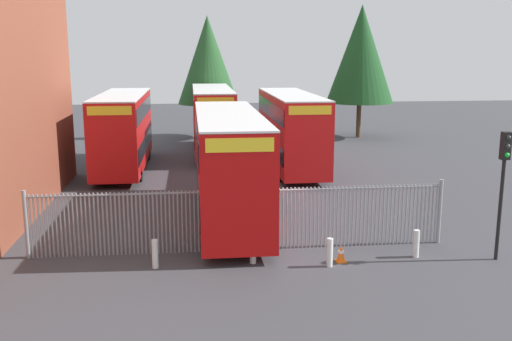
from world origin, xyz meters
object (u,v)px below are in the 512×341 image
object	(u,v)px
traffic_cone_by_gate	(341,253)
double_decker_bus_far_back	(212,118)
bollard_near_right	(330,252)
double_decker_bus_behind_fence_right	(123,128)
bollard_far_right	(416,244)
bollard_near_left	(155,254)
traffic_light_kerbside	(503,172)
double_decker_bus_near_gate	(229,162)
bollard_center_front	(253,249)
double_decker_bus_behind_fence_left	(291,128)

from	to	relation	value
traffic_cone_by_gate	double_decker_bus_far_back	bearing A→B (deg)	99.16
double_decker_bus_far_back	bollard_near_right	world-z (taller)	double_decker_bus_far_back
double_decker_bus_behind_fence_right	bollard_far_right	xyz separation A→B (m)	(11.38, -16.15, -1.95)
double_decker_bus_far_back	bollard_near_left	distance (m)	21.15
traffic_light_kerbside	traffic_cone_by_gate	bearing A→B (deg)	175.91
double_decker_bus_behind_fence_right	bollard_far_right	distance (m)	19.85
double_decker_bus_near_gate	bollard_near_right	xyz separation A→B (m)	(2.87, -5.59, -1.95)
double_decker_bus_near_gate	traffic_light_kerbside	world-z (taller)	double_decker_bus_near_gate
double_decker_bus_near_gate	traffic_light_kerbside	size ratio (longest dim) A/B	2.51
double_decker_bus_far_back	bollard_center_front	bearing A→B (deg)	-88.66
double_decker_bus_behind_fence_left	double_decker_bus_near_gate	bearing A→B (deg)	-112.94
traffic_light_kerbside	double_decker_bus_behind_fence_right	bearing A→B (deg)	129.93
double_decker_bus_behind_fence_left	double_decker_bus_far_back	bearing A→B (deg)	127.91
double_decker_bus_near_gate	double_decker_bus_behind_fence_left	size ratio (longest dim) A/B	1.00
double_decker_bus_near_gate	bollard_far_right	size ratio (longest dim) A/B	11.38
double_decker_bus_behind_fence_right	bollard_near_left	xyz separation A→B (m)	(2.68, -16.17, -1.95)
double_decker_bus_near_gate	double_decker_bus_far_back	xyz separation A→B (m)	(-0.04, 15.80, 0.00)
bollard_far_right	bollard_center_front	bearing A→B (deg)	179.49
double_decker_bus_behind_fence_left	bollard_near_left	distance (m)	16.94
double_decker_bus_near_gate	bollard_near_left	xyz separation A→B (m)	(-2.72, -5.08, -1.95)
double_decker_bus_near_gate	bollard_far_right	world-z (taller)	double_decker_bus_near_gate
double_decker_bus_near_gate	traffic_cone_by_gate	bearing A→B (deg)	-57.30
bollard_center_front	bollard_near_right	xyz separation A→B (m)	(2.42, -0.58, 0.00)
double_decker_bus_near_gate	double_decker_bus_behind_fence_right	bearing A→B (deg)	115.96
double_decker_bus_behind_fence_left	double_decker_bus_behind_fence_right	world-z (taller)	same
traffic_cone_by_gate	traffic_light_kerbside	xyz separation A→B (m)	(5.21, -0.37, 2.70)
double_decker_bus_behind_fence_right	double_decker_bus_far_back	world-z (taller)	same
traffic_light_kerbside	bollard_far_right	bearing A→B (deg)	168.43
double_decker_bus_behind_fence_right	traffic_cone_by_gate	size ratio (longest dim) A/B	18.32
double_decker_bus_behind_fence_left	double_decker_bus_behind_fence_right	size ratio (longest dim) A/B	1.00
double_decker_bus_behind_fence_right	double_decker_bus_far_back	bearing A→B (deg)	41.37
double_decker_bus_far_back	bollard_near_left	world-z (taller)	double_decker_bus_far_back
bollard_near_left	bollard_near_right	xyz separation A→B (m)	(5.59, -0.50, 0.00)
bollard_near_left	double_decker_bus_behind_fence_right	bearing A→B (deg)	99.41
double_decker_bus_behind_fence_left	traffic_cone_by_gate	xyz separation A→B (m)	(-0.97, -15.42, -2.13)
double_decker_bus_behind_fence_right	bollard_center_front	world-z (taller)	double_decker_bus_behind_fence_right
double_decker_bus_near_gate	double_decker_bus_behind_fence_left	bearing A→B (deg)	67.06
double_decker_bus_near_gate	bollard_near_right	distance (m)	6.58
bollard_far_right	traffic_cone_by_gate	bearing A→B (deg)	-176.61
double_decker_bus_behind_fence_right	double_decker_bus_far_back	xyz separation A→B (m)	(5.36, 4.72, 0.00)
bollard_center_front	bollard_far_right	distance (m)	5.53
double_decker_bus_far_back	bollard_center_front	xyz separation A→B (m)	(0.49, -20.81, -1.95)
double_decker_bus_near_gate	traffic_cone_by_gate	distance (m)	6.55
bollard_center_front	traffic_light_kerbside	xyz separation A→B (m)	(8.11, -0.58, 2.51)
bollard_near_left	bollard_near_right	world-z (taller)	same
bollard_near_left	bollard_center_front	bearing A→B (deg)	1.36
double_decker_bus_behind_fence_right	traffic_cone_by_gate	world-z (taller)	double_decker_bus_behind_fence_right
bollard_center_front	bollard_far_right	bearing A→B (deg)	-0.51
bollard_near_left	bollard_center_front	size ratio (longest dim) A/B	1.00
double_decker_bus_near_gate	bollard_near_left	world-z (taller)	double_decker_bus_near_gate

